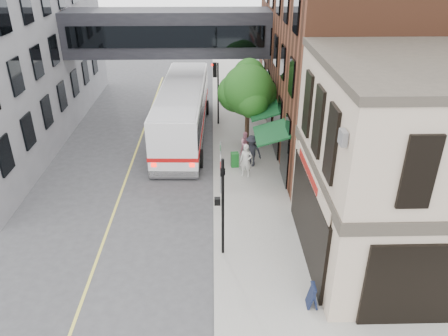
{
  "coord_description": "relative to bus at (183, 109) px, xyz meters",
  "views": [
    {
      "loc": [
        0.07,
        -13.03,
        12.09
      ],
      "look_at": [
        0.51,
        4.67,
        2.87
      ],
      "focal_mm": 35.0,
      "sensor_mm": 36.0,
      "label": 1
    }
  ],
  "objects": [
    {
      "name": "ground",
      "position": [
        2.04,
        -15.14,
        -1.95
      ],
      "size": [
        120.0,
        120.0,
        0.0
      ],
      "primitive_type": "plane",
      "color": "#38383A",
      "rests_on": "ground"
    },
    {
      "name": "sidewalk_main",
      "position": [
        4.04,
        -1.14,
        -1.88
      ],
      "size": [
        4.0,
        60.0,
        0.15
      ],
      "primitive_type": "cube",
      "color": "gray",
      "rests_on": "ground"
    },
    {
      "name": "corner_building",
      "position": [
        11.01,
        -13.14,
        2.26
      ],
      "size": [
        10.19,
        8.12,
        8.45
      ],
      "color": "tan",
      "rests_on": "ground"
    },
    {
      "name": "brick_building",
      "position": [
        12.02,
        -0.14,
        5.03
      ],
      "size": [
        13.76,
        18.0,
        14.0
      ],
      "color": "#502919",
      "rests_on": "ground"
    },
    {
      "name": "skyway_bridge",
      "position": [
        -0.96,
        2.86,
        4.55
      ],
      "size": [
        14.0,
        3.18,
        3.0
      ],
      "color": "black",
      "rests_on": "ground"
    },
    {
      "name": "traffic_signal_near",
      "position": [
        2.4,
        -13.14,
        1.03
      ],
      "size": [
        0.44,
        0.22,
        4.6
      ],
      "color": "black",
      "rests_on": "sidewalk_main"
    },
    {
      "name": "traffic_signal_far",
      "position": [
        2.3,
        1.86,
        1.38
      ],
      "size": [
        0.53,
        0.28,
        4.5
      ],
      "color": "black",
      "rests_on": "sidewalk_main"
    },
    {
      "name": "street_sign_pole",
      "position": [
        2.43,
        -8.14,
        -0.02
      ],
      "size": [
        0.08,
        0.75,
        3.0
      ],
      "color": "gray",
      "rests_on": "sidewalk_main"
    },
    {
      "name": "street_tree",
      "position": [
        4.23,
        -1.92,
        1.96
      ],
      "size": [
        3.8,
        3.2,
        5.6
      ],
      "color": "#382619",
      "rests_on": "sidewalk_main"
    },
    {
      "name": "lane_marking",
      "position": [
        -2.96,
        -5.14,
        -1.95
      ],
      "size": [
        0.12,
        40.0,
        0.01
      ],
      "primitive_type": "cube",
      "color": "#D8CC4C",
      "rests_on": "ground"
    },
    {
      "name": "bus",
      "position": [
        0.0,
        0.0,
        0.0
      ],
      "size": [
        3.47,
        13.05,
        3.49
      ],
      "color": "white",
      "rests_on": "ground"
    },
    {
      "name": "pedestrian_a",
      "position": [
        3.89,
        -6.24,
        -0.84
      ],
      "size": [
        0.8,
        0.64,
        1.94
      ],
      "primitive_type": "imported",
      "rotation": [
        0.0,
        0.0,
        -0.27
      ],
      "color": "beige",
      "rests_on": "sidewalk_main"
    },
    {
      "name": "pedestrian_b",
      "position": [
        4.07,
        -3.44,
        -1.04
      ],
      "size": [
        0.83,
        0.7,
        1.52
      ],
      "primitive_type": "imported",
      "rotation": [
        0.0,
        0.0,
        0.17
      ],
      "color": "pink",
      "rests_on": "sidewalk_main"
    },
    {
      "name": "pedestrian_c",
      "position": [
        4.33,
        -4.93,
        -0.84
      ],
      "size": [
        1.44,
        1.26,
        1.93
      ],
      "primitive_type": "imported",
      "rotation": [
        0.0,
        0.0,
        -0.54
      ],
      "color": "black",
      "rests_on": "sidewalk_main"
    },
    {
      "name": "newspaper_box",
      "position": [
        3.32,
        -5.03,
        -1.36
      ],
      "size": [
        0.48,
        0.44,
        0.89
      ],
      "primitive_type": "cube",
      "rotation": [
        0.0,
        0.0,
        0.11
      ],
      "color": "#155E1E",
      "rests_on": "sidewalk_main"
    },
    {
      "name": "sandwich_board",
      "position": [
        5.64,
        -16.3,
        -1.33
      ],
      "size": [
        0.36,
        0.54,
        0.95
      ],
      "primitive_type": "cube",
      "rotation": [
        0.0,
        0.0,
        -0.03
      ],
      "color": "black",
      "rests_on": "sidewalk_main"
    }
  ]
}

